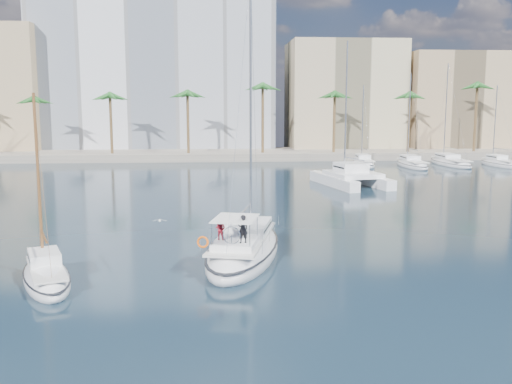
{
  "coord_description": "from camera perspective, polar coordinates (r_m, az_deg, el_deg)",
  "views": [
    {
      "loc": [
        -1.89,
        -34.21,
        8.91
      ],
      "look_at": [
        0.8,
        1.5,
        3.37
      ],
      "focal_mm": 40.0,
      "sensor_mm": 36.0,
      "label": 1
    }
  ],
  "objects": [
    {
      "name": "seagull",
      "position": [
        41.47,
        -9.61,
        -2.83
      ],
      "size": [
        1.01,
        0.43,
        0.19
      ],
      "color": "silver",
      "rests_on": "ground"
    },
    {
      "name": "moored_yacht_d",
      "position": [
        89.81,
        23.18,
        2.38
      ],
      "size": [
        3.52,
        9.55,
        11.9
      ],
      "primitive_type": null,
      "rotation": [
        0.0,
        0.0,
        0.09
      ],
      "color": "white",
      "rests_on": "ground"
    },
    {
      "name": "building_beige",
      "position": [
        106.92,
        8.72,
        9.27
      ],
      "size": [
        20.0,
        14.0,
        20.0
      ],
      "primitive_type": "cube",
      "color": "tan",
      "rests_on": "ground"
    },
    {
      "name": "palm_right",
      "position": [
        98.03,
        17.4,
        9.19
      ],
      "size": [
        3.6,
        3.6,
        12.3
      ],
      "color": "brown",
      "rests_on": "ground"
    },
    {
      "name": "building_tan_right",
      "position": [
        111.23,
        19.14,
        8.35
      ],
      "size": [
        18.0,
        12.0,
        18.0
      ],
      "primitive_type": "cube",
      "color": "tan",
      "rests_on": "ground"
    },
    {
      "name": "moored_yacht_b",
      "position": [
        84.61,
        15.34,
        2.43
      ],
      "size": [
        3.32,
        10.83,
        13.72
      ],
      "primitive_type": null,
      "rotation": [
        0.0,
        0.0,
        -0.02
      ],
      "color": "white",
      "rests_on": "ground"
    },
    {
      "name": "catamaran",
      "position": [
        63.86,
        9.49,
        1.65
      ],
      "size": [
        7.51,
        11.59,
        15.77
      ],
      "rotation": [
        0.0,
        0.0,
        0.21
      ],
      "color": "white",
      "rests_on": "ground"
    },
    {
      "name": "moored_yacht_c",
      "position": [
        88.83,
        18.86,
        2.56
      ],
      "size": [
        3.98,
        12.33,
        15.54
      ],
      "primitive_type": null,
      "rotation": [
        0.0,
        0.0,
        0.03
      ],
      "color": "white",
      "rests_on": "ground"
    },
    {
      "name": "moored_yacht_a",
      "position": [
        84.58,
        10.73,
        2.59
      ],
      "size": [
        3.37,
        9.52,
        11.9
      ],
      "primitive_type": null,
      "rotation": [
        0.0,
        0.0,
        -0.07
      ],
      "color": "white",
      "rests_on": "ground"
    },
    {
      "name": "main_sloop",
      "position": [
        33.39,
        -1.22,
        -5.75
      ],
      "size": [
        6.34,
        12.27,
        17.41
      ],
      "rotation": [
        0.0,
        0.0,
        -0.23
      ],
      "color": "white",
      "rests_on": "ground"
    },
    {
      "name": "small_sloop",
      "position": [
        30.71,
        -20.23,
        -7.87
      ],
      "size": [
        4.55,
        7.31,
        10.04
      ],
      "rotation": [
        0.0,
        0.0,
        0.37
      ],
      "color": "white",
      "rests_on": "ground"
    },
    {
      "name": "ground",
      "position": [
        35.4,
        -1.12,
        -5.79
      ],
      "size": [
        160.0,
        160.0,
        0.0
      ],
      "primitive_type": "plane",
      "color": "black",
      "rests_on": "ground"
    },
    {
      "name": "palm_left",
      "position": [
        96.71,
        -24.0,
        8.85
      ],
      "size": [
        3.6,
        3.6,
        12.3
      ],
      "color": "brown",
      "rests_on": "ground"
    },
    {
      "name": "building_modern",
      "position": [
        107.81,
        -9.88,
        11.37
      ],
      "size": [
        42.0,
        16.0,
        28.0
      ],
      "primitive_type": "cube",
      "color": "silver",
      "rests_on": "ground"
    },
    {
      "name": "palm_centre",
      "position": [
        91.24,
        -3.16,
        9.63
      ],
      "size": [
        3.6,
        3.6,
        12.3
      ],
      "color": "brown",
      "rests_on": "ground"
    },
    {
      "name": "quay",
      "position": [
        95.59,
        -3.16,
        3.79
      ],
      "size": [
        120.0,
        14.0,
        1.2
      ],
      "primitive_type": "cube",
      "color": "gray",
      "rests_on": "ground"
    }
  ]
}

